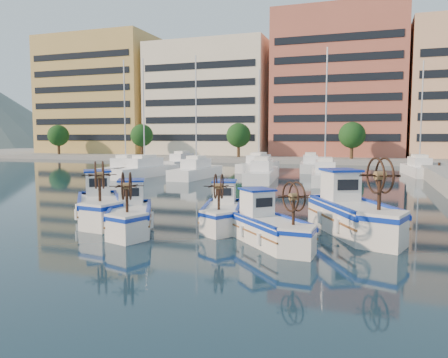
# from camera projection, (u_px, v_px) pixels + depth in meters

# --- Properties ---
(ground) EXTENTS (300.00, 300.00, 0.00)m
(ground) POSITION_uv_depth(u_px,v_px,m) (188.00, 235.00, 17.41)
(ground) COLOR #172D3D
(ground) RESTS_ON ground
(waterfront) EXTENTS (180.00, 40.00, 25.60)m
(waterfront) POSITION_uv_depth(u_px,v_px,m) (388.00, 95.00, 74.75)
(waterfront) COLOR gray
(waterfront) RESTS_ON ground
(yacht_marina) EXTENTS (39.08, 20.91, 11.50)m
(yacht_marina) POSITION_uv_depth(u_px,v_px,m) (271.00, 170.00, 44.55)
(yacht_marina) COLOR white
(yacht_marina) RESTS_ON ground
(fishing_boat_a) EXTENTS (4.15, 4.69, 2.90)m
(fishing_boat_a) POSITION_uv_depth(u_px,v_px,m) (99.00, 203.00, 20.53)
(fishing_boat_a) COLOR silver
(fishing_boat_a) RESTS_ON ground
(fishing_boat_b) EXTENTS (3.32, 4.30, 2.60)m
(fishing_boat_b) POSITION_uv_depth(u_px,v_px,m) (130.00, 213.00, 18.40)
(fishing_boat_b) COLOR silver
(fishing_boat_b) RESTS_ON ground
(fishing_boat_c) EXTENTS (2.42, 4.05, 2.45)m
(fishing_boat_c) POSITION_uv_depth(u_px,v_px,m) (223.00, 211.00, 19.24)
(fishing_boat_c) COLOR silver
(fishing_boat_c) RESTS_ON ground
(fishing_boat_d) EXTENTS (3.69, 3.84, 2.45)m
(fishing_boat_d) POSITION_uv_depth(u_px,v_px,m) (268.00, 225.00, 16.10)
(fishing_boat_d) COLOR silver
(fishing_boat_d) RESTS_ON ground
(fishing_boat_e) EXTENTS (4.09, 5.30, 3.20)m
(fishing_boat_e) POSITION_uv_depth(u_px,v_px,m) (352.00, 211.00, 17.86)
(fishing_boat_e) COLOR silver
(fishing_boat_e) RESTS_ON ground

